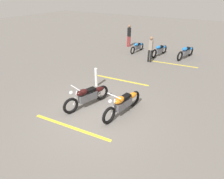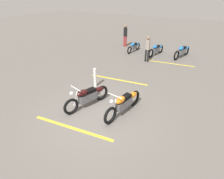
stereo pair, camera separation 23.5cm
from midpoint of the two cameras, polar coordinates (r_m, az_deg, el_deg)
The scene contains 12 objects.
ground_plane at distance 7.42m, azimuth -3.37°, elevation -7.78°, with size 60.00×60.00×0.00m, color #66605B.
motorcycle_bright_foreground at distance 7.30m, azimuth 4.40°, elevation -4.09°, with size 2.21×0.68×1.04m.
motorcycle_dark_foreground at distance 7.81m, azimuth -6.37°, elevation -1.87°, with size 2.17×0.83×1.04m.
motorcycle_row_far_left at distance 14.49m, azimuth 21.93°, elevation 10.52°, with size 2.16×0.69×0.83m.
motorcycle_row_left at distance 14.53m, azimuth 14.73°, elevation 11.53°, with size 2.03×0.54×0.78m.
motorcycle_row_center at distance 15.11m, azimuth 8.19°, elevation 12.64°, with size 1.91×0.34×0.72m.
bystander_near_row at distance 16.38m, azimuth 5.60°, elevation 16.18°, with size 0.32×0.31×1.79m.
bystander_secondary at distance 12.86m, azimuth 12.09°, elevation 12.15°, with size 0.22×0.29×1.69m.
bollard_post at distance 9.38m, azimuth -4.08°, elevation 3.69°, with size 0.14×0.14×0.95m, color white.
parking_stripe_near at distance 6.97m, azimuth -11.36°, elevation -11.06°, with size 3.20×0.12×0.01m, color yellow.
parking_stripe_mid at distance 10.21m, azimuth 3.07°, elevation 2.91°, with size 3.20×0.12×0.01m, color yellow.
parking_stripe_far at distance 13.13m, azimuth 18.17°, elevation 7.37°, with size 3.20×0.12×0.01m, color yellow.
Camera 1 is at (-4.86, -3.57, 4.34)m, focal length 30.27 mm.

